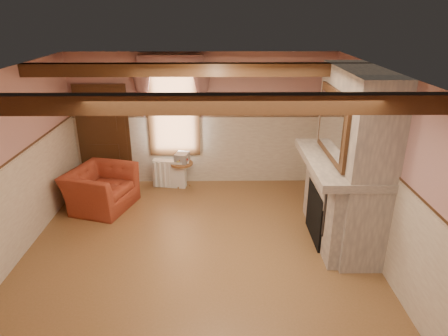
{
  "coord_description": "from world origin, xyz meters",
  "views": [
    {
      "loc": [
        0.35,
        -5.2,
        3.61
      ],
      "look_at": [
        0.43,
        0.8,
        1.19
      ],
      "focal_mm": 32.0,
      "sensor_mm": 36.0,
      "label": 1
    }
  ],
  "objects_px": {
    "side_table": "(182,175)",
    "oil_lamp": "(334,142)",
    "mantel_clock": "(330,139)",
    "radiator": "(170,174)",
    "bowl": "(338,152)",
    "armchair": "(101,189)"
  },
  "relations": [
    {
      "from": "side_table",
      "to": "oil_lamp",
      "type": "distance_m",
      "value": 3.44
    },
    {
      "from": "side_table",
      "to": "mantel_clock",
      "type": "relative_size",
      "value": 2.29
    },
    {
      "from": "radiator",
      "to": "bowl",
      "type": "relative_size",
      "value": 1.93
    },
    {
      "from": "bowl",
      "to": "mantel_clock",
      "type": "bearing_deg",
      "value": 90.0
    },
    {
      "from": "side_table",
      "to": "oil_lamp",
      "type": "xyz_separation_m",
      "value": [
        2.7,
        -1.7,
        1.29
      ]
    },
    {
      "from": "armchair",
      "to": "bowl",
      "type": "bearing_deg",
      "value": -85.82
    },
    {
      "from": "armchair",
      "to": "mantel_clock",
      "type": "bearing_deg",
      "value": -79.29
    },
    {
      "from": "bowl",
      "to": "mantel_clock",
      "type": "height_order",
      "value": "mantel_clock"
    },
    {
      "from": "mantel_clock",
      "to": "side_table",
      "type": "bearing_deg",
      "value": 152.08
    },
    {
      "from": "radiator",
      "to": "bowl",
      "type": "distance_m",
      "value": 3.72
    },
    {
      "from": "side_table",
      "to": "bowl",
      "type": "height_order",
      "value": "bowl"
    },
    {
      "from": "radiator",
      "to": "oil_lamp",
      "type": "relative_size",
      "value": 2.5
    },
    {
      "from": "radiator",
      "to": "oil_lamp",
      "type": "height_order",
      "value": "oil_lamp"
    },
    {
      "from": "armchair",
      "to": "mantel_clock",
      "type": "xyz_separation_m",
      "value": [
        4.17,
        -0.48,
        1.13
      ]
    },
    {
      "from": "radiator",
      "to": "mantel_clock",
      "type": "xyz_separation_m",
      "value": [
        2.97,
        -1.43,
        1.22
      ]
    },
    {
      "from": "mantel_clock",
      "to": "oil_lamp",
      "type": "distance_m",
      "value": 0.27
    },
    {
      "from": "radiator",
      "to": "mantel_clock",
      "type": "bearing_deg",
      "value": -17.39
    },
    {
      "from": "bowl",
      "to": "mantel_clock",
      "type": "relative_size",
      "value": 1.51
    },
    {
      "from": "oil_lamp",
      "to": "side_table",
      "type": "bearing_deg",
      "value": 147.86
    },
    {
      "from": "armchair",
      "to": "side_table",
      "type": "distance_m",
      "value": 1.75
    },
    {
      "from": "side_table",
      "to": "bowl",
      "type": "relative_size",
      "value": 1.52
    },
    {
      "from": "bowl",
      "to": "oil_lamp",
      "type": "distance_m",
      "value": 0.24
    }
  ]
}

